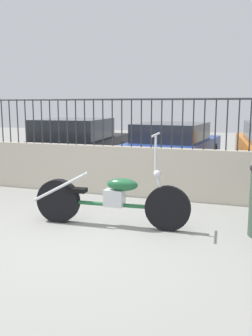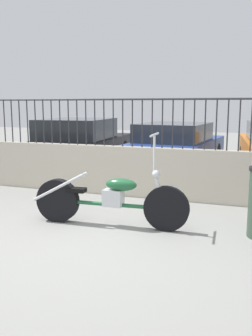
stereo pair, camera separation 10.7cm
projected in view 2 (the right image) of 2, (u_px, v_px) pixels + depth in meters
ground_plane at (80, 243)px, 4.74m from camera, size 40.00×40.00×0.00m
low_wall at (142, 172)px, 7.04m from camera, size 8.62×0.18×0.95m
fence_railing at (142, 115)px, 6.86m from camera, size 8.62×0.04×0.90m
motorcycle_green at (101, 199)px, 5.39m from camera, size 2.32×0.52×1.35m
car_black at (79, 143)px, 10.39m from camera, size 2.26×4.52×1.35m
car_blue at (175, 147)px, 9.80m from camera, size 2.07×4.27×1.26m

